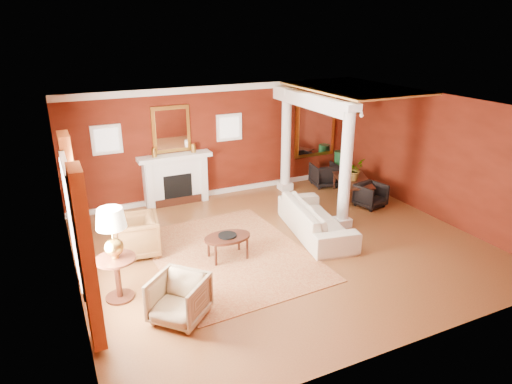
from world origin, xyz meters
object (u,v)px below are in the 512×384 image
armchair_stripe (179,297)px  coffee_table (228,238)px  side_table (113,238)px  armchair_leopard (136,234)px  sofa (316,214)px  dining_table (354,183)px

armchair_stripe → coffee_table: (1.42, 1.51, 0.02)m
armchair_stripe → side_table: bearing=173.4°
armchair_leopard → armchair_stripe: 2.44m
coffee_table → armchair_leopard: bearing=149.7°
coffee_table → sofa: bearing=5.3°
dining_table → armchair_leopard: bearing=120.2°
sofa → armchair_stripe: size_ratio=3.01×
armchair_leopard → coffee_table: size_ratio=0.96×
armchair_stripe → side_table: side_table is taller
armchair_stripe → coffee_table: 2.07m
sofa → dining_table: (2.07, 1.44, -0.06)m
sofa → dining_table: sofa is taller
armchair_stripe → side_table: (-0.76, 1.00, 0.72)m
sofa → coffee_table: sofa is taller
armchair_leopard → coffee_table: 1.84m
sofa → side_table: size_ratio=1.48×
armchair_leopard → armchair_stripe: (0.16, -2.44, -0.04)m
sofa → coffee_table: 2.17m
sofa → armchair_leopard: sofa is taller
sofa → dining_table: bearing=-45.4°
sofa → armchair_leopard: (-3.75, 0.72, -0.03)m
armchair_stripe → sofa: bearing=71.8°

